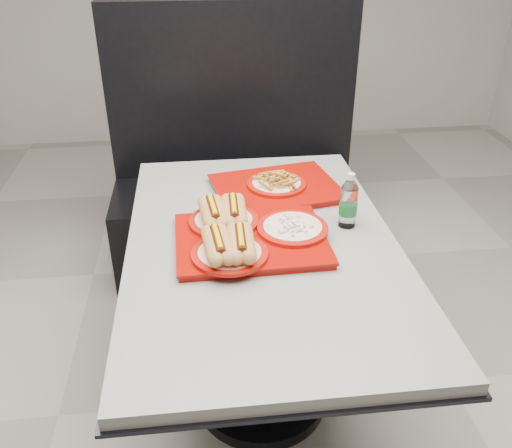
{
  "coord_description": "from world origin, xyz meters",
  "views": [
    {
      "loc": [
        -0.2,
        -1.54,
        1.7
      ],
      "look_at": [
        -0.02,
        -0.03,
        0.83
      ],
      "focal_mm": 38.0,
      "sensor_mm": 36.0,
      "label": 1
    }
  ],
  "objects": [
    {
      "name": "booth_bench",
      "position": [
        0.0,
        1.09,
        0.4
      ],
      "size": [
        1.3,
        0.57,
        1.35
      ],
      "color": "black",
      "rests_on": "ground"
    },
    {
      "name": "tray_near",
      "position": [
        -0.06,
        -0.02,
        0.79
      ],
      "size": [
        0.52,
        0.45,
        0.11
      ],
      "rotation": [
        0.0,
        0.0,
        0.02
      ],
      "color": "#8B0A03",
      "rests_on": "diner_table"
    },
    {
      "name": "diner_table",
      "position": [
        0.0,
        0.0,
        0.58
      ],
      "size": [
        0.92,
        1.42,
        0.75
      ],
      "color": "black",
      "rests_on": "ground"
    },
    {
      "name": "water_bottle",
      "position": [
        0.31,
        0.06,
        0.84
      ],
      "size": [
        0.06,
        0.06,
        0.2
      ],
      "rotation": [
        0.0,
        0.0,
        -0.17
      ],
      "color": "silver",
      "rests_on": "diner_table"
    },
    {
      "name": "ground",
      "position": [
        0.0,
        0.0,
        0.0
      ],
      "size": [
        6.0,
        6.0,
        0.0
      ],
      "primitive_type": "plane",
      "color": "gray",
      "rests_on": "ground"
    },
    {
      "name": "tray_far",
      "position": [
        0.1,
        0.36,
        0.78
      ],
      "size": [
        0.53,
        0.45,
        0.09
      ],
      "rotation": [
        0.0,
        0.0,
        0.19
      ],
      "color": "#8B0A03",
      "rests_on": "diner_table"
    }
  ]
}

